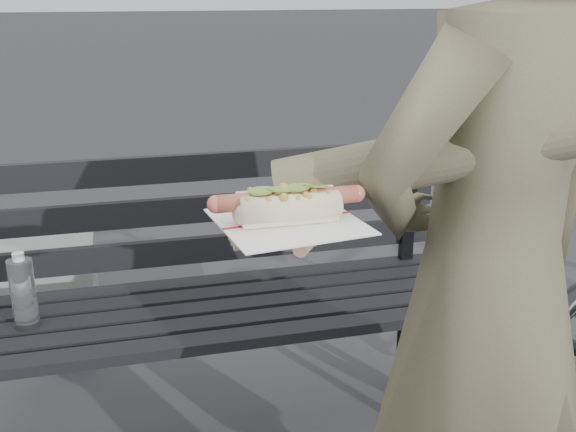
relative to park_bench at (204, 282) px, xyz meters
name	(u,v)px	position (x,y,z in m)	size (l,w,h in m)	color
park_bench	(204,282)	(0.00, 0.00, 0.00)	(1.50, 0.44, 0.88)	black
person	(488,290)	(0.41, -0.82, 0.30)	(0.60, 0.39, 1.64)	brown
held_hotdog	(398,172)	(0.21, -0.86, 0.54)	(0.63, 0.32, 0.20)	brown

